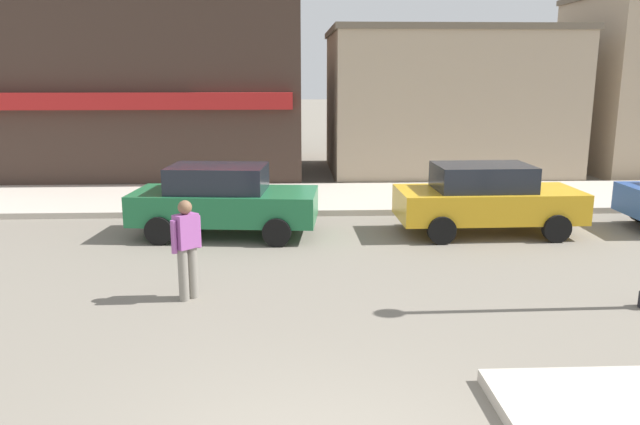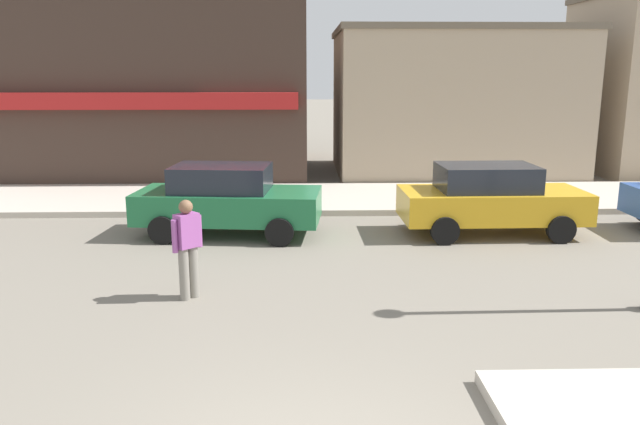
# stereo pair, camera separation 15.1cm
# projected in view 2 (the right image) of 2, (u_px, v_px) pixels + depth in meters

# --- Properties ---
(kerb_far) EXTENTS (80.00, 4.00, 0.15)m
(kerb_far) POSITION_uv_depth(u_px,v_px,m) (304.00, 198.00, 17.61)
(kerb_far) COLOR beige
(kerb_far) RESTS_ON ground
(parked_car_nearest) EXTENTS (4.15, 2.18, 1.56)m
(parked_car_nearest) POSITION_uv_depth(u_px,v_px,m) (227.00, 199.00, 13.74)
(parked_car_nearest) COLOR #1E6B3D
(parked_car_nearest) RESTS_ON ground
(parked_car_second) EXTENTS (4.03, 1.93, 1.56)m
(parked_car_second) POSITION_uv_depth(u_px,v_px,m) (490.00, 198.00, 13.81)
(parked_car_second) COLOR gold
(parked_car_second) RESTS_ON ground
(pedestrian_crossing_near) EXTENTS (0.45, 0.45, 1.61)m
(pedestrian_crossing_near) POSITION_uv_depth(u_px,v_px,m) (188.00, 246.00, 9.82)
(pedestrian_crossing_near) COLOR gray
(pedestrian_crossing_near) RESTS_ON ground
(building_corner_shop) EXTENTS (10.63, 9.38, 6.89)m
(building_corner_shop) POSITION_uv_depth(u_px,v_px,m) (166.00, 75.00, 23.00)
(building_corner_shop) COLOR #3D2D26
(building_corner_shop) RESTS_ON ground
(building_storefront_left_near) EXTENTS (8.17, 6.18, 5.02)m
(building_storefront_left_near) POSITION_uv_depth(u_px,v_px,m) (450.00, 102.00, 22.17)
(building_storefront_left_near) COLOR tan
(building_storefront_left_near) RESTS_ON ground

